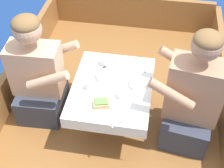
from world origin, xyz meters
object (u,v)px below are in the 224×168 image
person_port (38,77)px  coffee_cup_port (89,85)px  coffee_cup_center (122,94)px  sandwich (101,103)px  coffee_cup_starboard (106,61)px  person_starboard (192,100)px

person_port → coffee_cup_port: person_port is taller
person_port → coffee_cup_center: person_port is taller
sandwich → coffee_cup_center: (0.13, 0.12, -0.00)m
sandwich → coffee_cup_port: (-0.13, 0.17, -0.00)m
person_port → sandwich: size_ratio=7.36×
sandwich → coffee_cup_center: size_ratio=1.39×
sandwich → coffee_cup_starboard: 0.46m
person_port → person_starboard: (1.22, -0.07, 0.02)m
person_starboard → coffee_cup_starboard: person_starboard is taller
coffee_cup_port → coffee_cup_starboard: size_ratio=0.83×
coffee_cup_port → coffee_cup_center: coffee_cup_center is taller
sandwich → coffee_cup_starboard: coffee_cup_starboard is taller
person_port → coffee_cup_starboard: bearing=20.5°
sandwich → coffee_cup_starboard: bearing=96.5°
sandwich → coffee_cup_port: size_ratio=1.48×
person_starboard → person_port: bearing=4.9°
person_port → coffee_cup_center: (0.70, -0.13, 0.05)m
person_port → sandwich: 0.62m
person_port → sandwich: (0.57, -0.24, 0.05)m
coffee_cup_port → coffee_cup_starboard: coffee_cup_starboard is taller
coffee_cup_port → sandwich: bearing=-52.6°
person_starboard → coffee_cup_center: (-0.51, -0.06, 0.03)m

